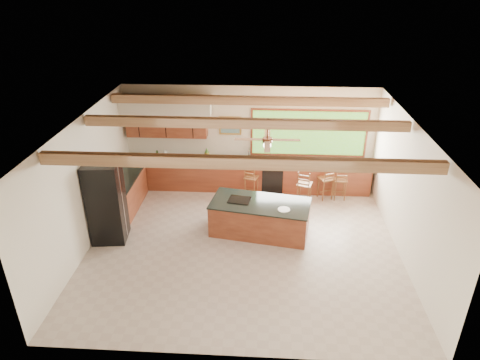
{
  "coord_description": "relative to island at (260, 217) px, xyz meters",
  "views": [
    {
      "loc": [
        0.42,
        -8.4,
        5.9
      ],
      "look_at": [
        -0.12,
        0.8,
        1.32
      ],
      "focal_mm": 32.0,
      "sensor_mm": 36.0,
      "label": 1
    }
  ],
  "objects": [
    {
      "name": "bar_stool_c",
      "position": [
        1.82,
        1.8,
        0.19
      ],
      "size": [
        0.49,
        0.49,
        1.03
      ],
      "rotation": [
        0.0,
        0.0,
        0.42
      ],
      "color": "brown",
      "rests_on": "ground"
    },
    {
      "name": "island",
      "position": [
        0.0,
        0.0,
        0.0
      ],
      "size": [
        2.53,
        1.51,
        0.85
      ],
      "rotation": [
        0.0,
        0.0,
        -0.17
      ],
      "color": "brown",
      "rests_on": "ground"
    },
    {
      "name": "bar_stool_a",
      "position": [
        -0.28,
        1.8,
        0.16
      ],
      "size": [
        0.44,
        0.44,
        0.98
      ],
      "rotation": [
        0.0,
        0.0,
        -0.33
      ],
      "color": "brown",
      "rests_on": "ground"
    },
    {
      "name": "bar_stool_b",
      "position": [
        1.18,
        1.37,
        0.21
      ],
      "size": [
        0.47,
        0.47,
        1.05
      ],
      "rotation": [
        0.0,
        0.0,
        -0.3
      ],
      "color": "brown",
      "rests_on": "ground"
    },
    {
      "name": "room_shell",
      "position": [
        -0.55,
        0.05,
        1.8
      ],
      "size": [
        7.27,
        6.54,
        3.02
      ],
      "color": "silver",
      "rests_on": "ground"
    },
    {
      "name": "ground",
      "position": [
        -0.38,
        -0.6,
        -0.42
      ],
      "size": [
        7.2,
        7.2,
        0.0
      ],
      "primitive_type": "plane",
      "color": "#BDAB9C",
      "rests_on": "ground"
    },
    {
      "name": "bar_stool_d",
      "position": [
        2.22,
        1.8,
        0.17
      ],
      "size": [
        0.35,
        0.35,
        0.98
      ],
      "rotation": [
        0.0,
        0.0,
        0.0
      ],
      "color": "brown",
      "rests_on": "ground"
    },
    {
      "name": "refrigerator",
      "position": [
        -3.6,
        -0.48,
        0.58
      ],
      "size": [
        0.85,
        0.83,
        2.0
      ],
      "rotation": [
        0.0,
        0.0,
        0.1
      ],
      "color": "black",
      "rests_on": "ground"
    },
    {
      "name": "counter_run",
      "position": [
        -1.2,
        1.92,
        0.05
      ],
      "size": [
        7.12,
        3.1,
        1.27
      ],
      "color": "brown",
      "rests_on": "ground"
    }
  ]
}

